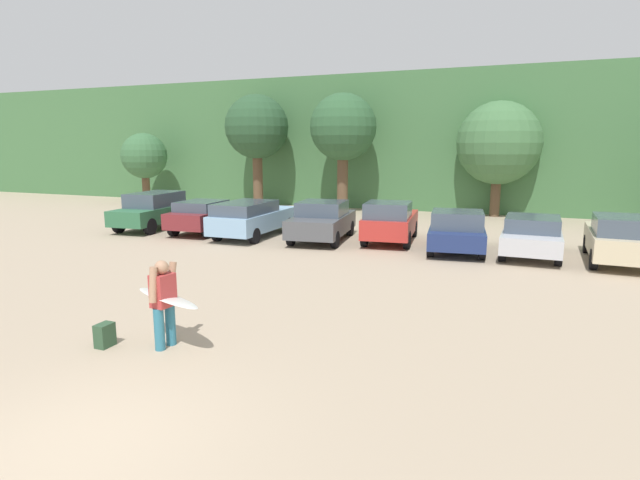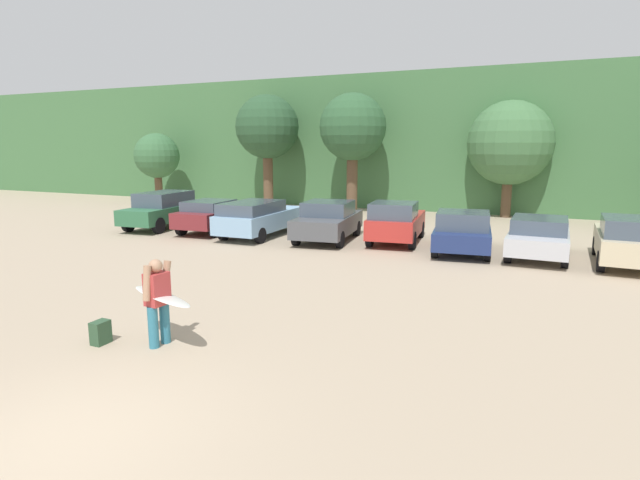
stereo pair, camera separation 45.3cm
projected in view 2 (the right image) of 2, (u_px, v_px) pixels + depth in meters
ground_plane at (69, 439)px, 6.53m from camera, size 120.00×120.00×0.00m
hillside_ridge at (459, 143)px, 33.93m from camera, size 108.00×12.00×8.00m
tree_right at (157, 156)px, 33.93m from camera, size 2.98×2.98×4.63m
tree_center_right at (267, 128)px, 30.58m from camera, size 3.83×3.83×6.83m
tree_left at (353, 128)px, 28.30m from camera, size 3.75×3.75×6.69m
tree_far_left at (510, 143)px, 26.47m from camera, size 4.39×4.39×6.12m
parked_car_forest_green at (164, 209)px, 23.51m from camera, size 2.16×4.68×1.67m
parked_car_maroon at (214, 214)px, 22.39m from camera, size 2.10×4.34×1.43m
parked_car_sky_blue at (259, 217)px, 21.21m from camera, size 1.96×4.73×1.52m
parked_car_dark_gray at (328, 221)px, 20.30m from camera, size 2.41×4.39×1.58m
parked_car_red at (396, 222)px, 19.75m from camera, size 2.19×4.17×1.66m
parked_car_navy at (463, 232)px, 17.94m from camera, size 2.33×4.12×1.51m
parked_car_silver at (539, 236)px, 17.21m from camera, size 1.99×4.31×1.39m
parked_car_champagne at (630, 241)px, 15.88m from camera, size 1.96×4.22×1.60m
person_adult at (157, 297)px, 9.48m from camera, size 0.35×0.70×1.68m
surfboard_white at (162, 296)px, 9.56m from camera, size 2.01×1.26×0.17m
backpack_dropped at (101, 332)px, 9.67m from camera, size 0.24×0.34×0.45m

